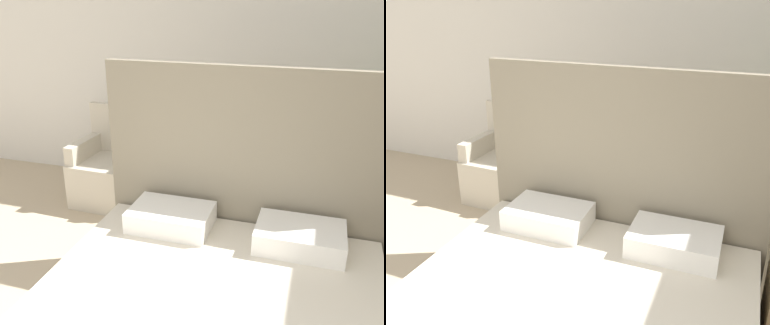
# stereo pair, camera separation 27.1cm
# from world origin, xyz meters

# --- Properties ---
(wall_back) EXTENTS (10.00, 0.06, 2.90)m
(wall_back) POSITION_xyz_m (0.00, 3.88, 1.45)
(wall_back) COLOR white
(wall_back) RESTS_ON ground_plane
(armchair_near_window_left) EXTENTS (0.70, 0.62, 0.94)m
(armchair_near_window_left) POSITION_xyz_m (-0.97, 3.20, 0.29)
(armchair_near_window_left) COLOR beige
(armchair_near_window_left) RESTS_ON ground_plane
(armchair_near_window_right) EXTENTS (0.72, 0.64, 0.94)m
(armchair_near_window_right) POSITION_xyz_m (-0.04, 3.20, 0.29)
(armchair_near_window_right) COLOR beige
(armchair_near_window_right) RESTS_ON ground_plane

